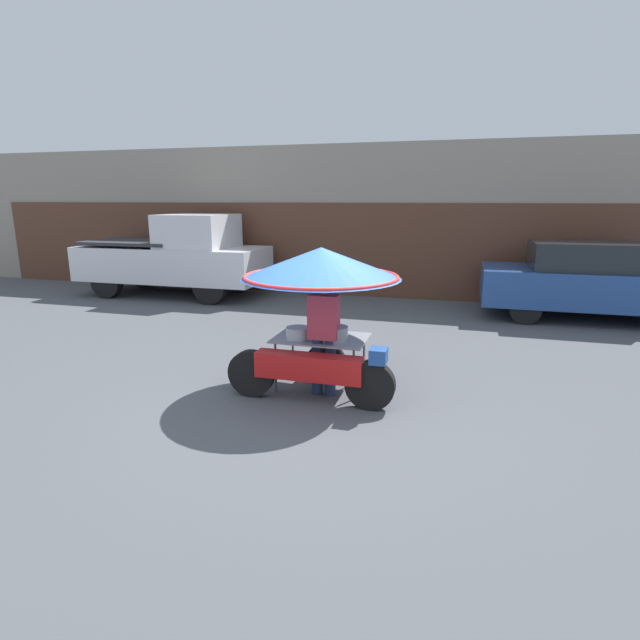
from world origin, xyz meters
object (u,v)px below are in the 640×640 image
object	(u,v)px
pickup_truck	(177,257)
parked_car	(594,281)
vendor_person	(324,331)
vendor_motorcycle_cart	(320,278)

from	to	relation	value
pickup_truck	parked_car	bearing A→B (deg)	-0.34
vendor_person	parked_car	size ratio (longest dim) A/B	0.33
vendor_person	pickup_truck	distance (m)	7.88
vendor_motorcycle_cart	pickup_truck	world-z (taller)	pickup_truck
vendor_motorcycle_cart	parked_car	world-z (taller)	vendor_motorcycle_cart
vendor_person	parked_car	bearing A→B (deg)	52.07
vendor_motorcycle_cart	parked_car	xyz separation A→B (m)	(4.43, 5.35, -0.67)
pickup_truck	vendor_motorcycle_cart	bearing A→B (deg)	-44.90
vendor_person	vendor_motorcycle_cart	bearing A→B (deg)	117.37
pickup_truck	vendor_person	bearing A→B (deg)	-45.39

